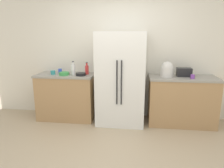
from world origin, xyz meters
The scene contains 14 objects.
ground_plane centered at (0.00, 0.00, 0.00)m, with size 11.06×11.06×0.00m, color tan.
kitchen_back_panel centered at (0.00, 1.77, 1.53)m, with size 5.53×0.10×3.05m, color silver.
counter_left centered at (-1.03, 1.41, 0.47)m, with size 1.16×0.63×0.94m.
counter_right centered at (1.26, 1.41, 0.47)m, with size 1.27×0.63×0.94m.
refrigerator centered at (0.09, 1.35, 0.88)m, with size 0.91×0.72×1.77m.
toaster centered at (1.28, 1.46, 1.02)m, with size 0.27×0.17×0.16m, color black.
rice_cooker centered at (0.96, 1.41, 1.07)m, with size 0.24×0.24×0.28m.
bottle_a centered at (-0.60, 1.44, 1.03)m, with size 0.07×0.07×0.24m.
bottle_b centered at (-0.85, 1.35, 1.05)m, with size 0.08×0.08×0.27m.
cup_a centered at (-1.17, 1.47, 0.98)m, with size 0.07×0.07×0.09m, color blue.
cup_b centered at (1.39, 1.27, 0.97)m, with size 0.07×0.07×0.07m, color purple.
cup_c centered at (-1.27, 1.33, 0.97)m, with size 0.09×0.09×0.08m, color teal.
bowl_a centered at (-0.68, 1.28, 0.96)m, with size 0.19×0.19×0.05m, color black.
bowl_b centered at (-1.02, 1.29, 0.96)m, with size 0.20×0.20×0.06m, color green.
Camera 1 is at (0.42, -2.56, 1.71)m, focal length 33.35 mm.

